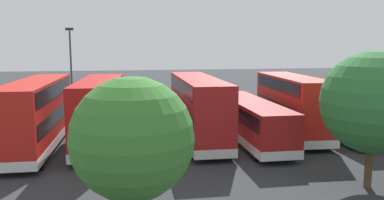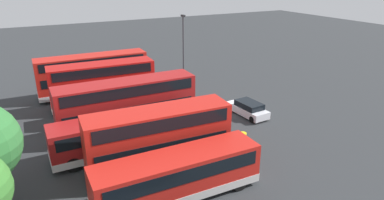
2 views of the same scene
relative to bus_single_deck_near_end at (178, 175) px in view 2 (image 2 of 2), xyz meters
The scene contains 11 objects.
ground_plane 14.24m from the bus_single_deck_near_end, 41.21° to the right, with size 140.00×140.00×0.00m, color #2D3033.
bus_single_deck_near_end is the anchor object (origin of this frame).
bus_double_decker_second 3.65m from the bus_single_deck_near_end, ahead, with size 3.16×10.20×4.55m.
bus_single_deck_third 7.18m from the bus_single_deck_near_end, ahead, with size 2.65×11.69×2.95m.
bus_double_decker_fourth 10.77m from the bus_single_deck_near_end, ahead, with size 2.72×12.05×4.55m.
bus_single_deck_fifth 14.34m from the bus_single_deck_near_end, ahead, with size 2.82×10.21×2.95m.
bus_double_decker_sixth 17.61m from the bus_single_deck_near_end, ahead, with size 3.15×10.62×4.55m.
bus_double_decker_seventh 21.65m from the bus_single_deck_near_end, ahead, with size 2.83×12.09×4.55m.
car_hatchback_silver 14.38m from the bus_single_deck_near_end, 53.80° to the right, with size 4.58×2.13×1.43m.
lamp_post_tall 23.58m from the bus_single_deck_near_end, 27.17° to the right, with size 0.70×0.30×8.41m.
waste_bin_yellow 8.73m from the bus_single_deck_near_end, 62.95° to the right, with size 0.60×0.60×0.95m, color yellow.
Camera 2 is at (-26.74, 16.81, 13.26)m, focal length 31.79 mm.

